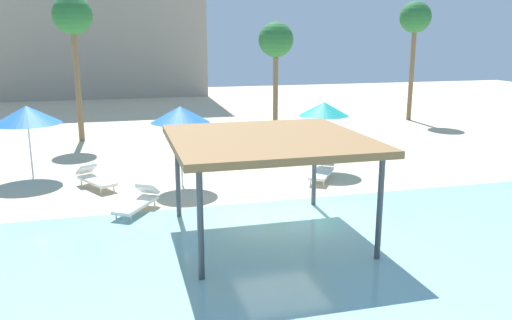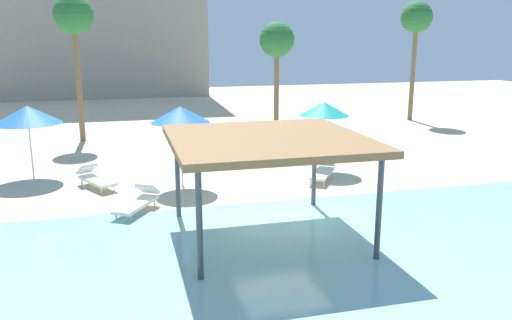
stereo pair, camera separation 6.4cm
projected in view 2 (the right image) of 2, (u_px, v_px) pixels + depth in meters
ground_plane at (281, 218)px, 15.20m from camera, size 80.00×80.00×0.00m
lagoon_water at (360, 305)px, 10.26m from camera, size 44.00×13.50×0.04m
shade_pavilion at (268, 142)px, 13.22m from camera, size 4.90×4.90×2.70m
beach_umbrella_blue_0 at (28, 115)px, 18.93m from camera, size 2.41×2.41×2.73m
beach_umbrella_blue_3 at (180, 114)px, 17.94m from camera, size 2.04×2.04×2.83m
beach_umbrella_teal_4 at (324, 109)px, 20.15m from camera, size 1.93×1.93×2.70m
lounge_chair_1 at (95, 178)px, 18.26m from camera, size 1.45×1.95×0.74m
lounge_chair_4 at (323, 171)px, 19.21m from camera, size 1.55×1.91×0.74m
lounge_chair_5 at (139, 201)px, 15.71m from camera, size 1.51×1.93×0.74m
palm_tree_1 at (74, 19)px, 25.05m from camera, size 1.90×1.90×7.13m
palm_tree_2 at (277, 42)px, 28.19m from camera, size 1.90×1.90×5.94m
palm_tree_3 at (416, 21)px, 31.54m from camera, size 1.90×1.90×7.25m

